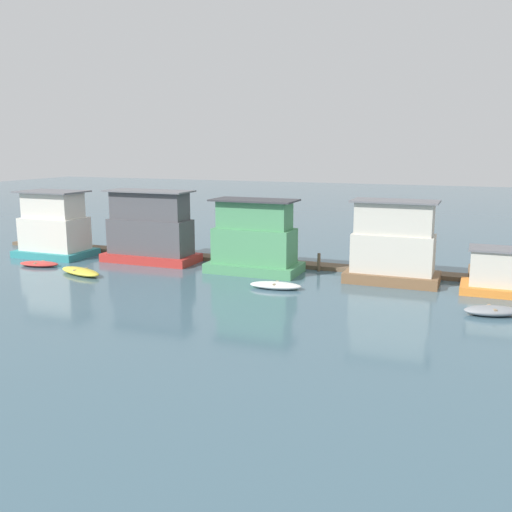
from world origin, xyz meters
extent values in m
plane|color=#426070|center=(0.00, 0.00, 0.00)|extent=(200.00, 200.00, 0.00)
cube|color=brown|center=(0.00, 3.05, 0.15)|extent=(51.00, 1.54, 0.30)
cube|color=teal|center=(-18.13, -0.43, 0.27)|extent=(5.94, 4.03, 0.55)
cube|color=silver|center=(-18.13, -0.43, 1.89)|extent=(5.01, 3.10, 2.68)
cube|color=silver|center=(-18.13, -0.43, 4.26)|extent=(4.45, 2.54, 2.06)
cube|color=slate|center=(-18.13, -0.43, 5.35)|extent=(5.31, 3.40, 0.12)
cube|color=red|center=(-9.54, 0.52, 0.32)|extent=(7.47, 3.37, 0.65)
cube|color=#4C4C51|center=(-9.54, 0.52, 2.01)|extent=(6.55, 2.45, 2.72)
cube|color=#4C4C51|center=(-9.54, 0.52, 4.44)|extent=(6.09, 2.00, 2.15)
cube|color=slate|center=(-9.54, 0.52, 5.57)|extent=(6.85, 2.75, 0.12)
cube|color=#4C9360|center=(-0.51, -0.03, 0.35)|extent=(6.68, 3.57, 0.69)
cube|color=#4C9360|center=(-0.51, -0.03, 1.95)|extent=(5.74, 2.63, 2.51)
cube|color=#4C9360|center=(-0.51, -0.03, 4.19)|extent=(5.17, 2.06, 1.97)
cube|color=#38383D|center=(-0.51, -0.03, 5.23)|extent=(6.04, 2.93, 0.12)
cube|color=brown|center=(9.23, 0.50, 0.35)|extent=(6.13, 3.31, 0.69)
cube|color=beige|center=(9.23, 0.50, 1.98)|extent=(5.29, 2.47, 2.58)
cube|color=beige|center=(9.23, 0.50, 4.34)|extent=(4.96, 2.14, 2.12)
cube|color=slate|center=(9.23, 0.50, 5.46)|extent=(5.59, 2.77, 0.12)
ellipsoid|color=red|center=(-16.56, -4.14, 0.18)|extent=(3.34, 1.86, 0.35)
cube|color=#997F60|center=(-16.56, -4.14, 0.30)|extent=(0.32, 1.23, 0.08)
ellipsoid|color=yellow|center=(-11.71, -5.39, 0.23)|extent=(4.31, 2.57, 0.46)
cube|color=#997F60|center=(-11.71, -5.39, 0.39)|extent=(0.51, 1.12, 0.08)
ellipsoid|color=white|center=(2.57, -4.07, 0.22)|extent=(3.50, 1.70, 0.44)
cube|color=#997F60|center=(2.57, -4.07, 0.37)|extent=(0.29, 1.11, 0.08)
ellipsoid|color=gray|center=(15.42, -5.25, 0.25)|extent=(3.25, 2.26, 0.50)
cube|color=#997F60|center=(15.42, -5.25, 0.43)|extent=(0.52, 1.16, 0.08)
cylinder|color=brown|center=(3.74, 2.03, 0.66)|extent=(0.23, 0.23, 1.32)
cylinder|color=brown|center=(14.12, 2.03, 0.66)|extent=(0.27, 0.27, 1.31)
camera|label=1|loc=(14.49, -37.55, 9.04)|focal=40.00mm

